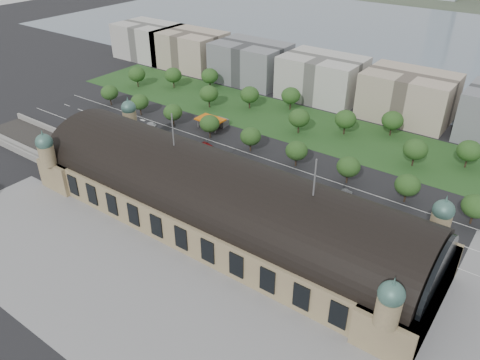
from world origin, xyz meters
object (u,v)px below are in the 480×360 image
Objects in this scene: parked_car_3 at (186,170)px; parked_car_4 at (171,165)px; parked_car_0 at (123,144)px; petrol_station at (216,121)px; parked_car_2 at (145,154)px; parked_car_5 at (201,176)px; traffic_car_3 at (208,145)px; traffic_car_0 at (115,129)px; parked_car_1 at (135,150)px; parked_car_6 at (216,182)px; traffic_car_5 at (347,191)px; bus_east at (351,214)px; bus_west at (238,179)px; traffic_car_1 at (152,124)px; bus_mid at (303,200)px.

parked_car_4 is at bearing -112.88° from parked_car_3.
parked_car_4 is (32.34, -1.11, -0.07)m from parked_car_0.
parked_car_2 is at bearing -97.45° from petrol_station.
traffic_car_3 is at bearing 174.72° from parked_car_5.
parked_car_1 is at bearing 65.78° from traffic_car_0.
parked_car_6 is at bearing 54.46° from parked_car_0.
traffic_car_5 is 1.13× the size of parked_car_3.
bus_west is at bearing 96.97° from bus_east.
traffic_car_1 is 0.38× the size of bus_east.
traffic_car_3 is at bearing 110.75° from parked_car_2.
parked_car_1 is at bearing 142.41° from traffic_car_3.
parked_car_5 reaches higher than traffic_car_5.
bus_west is at bearing 81.65° from parked_car_3.
parked_car_5 is (33.09, 0.00, 0.03)m from parked_car_2.
parked_car_3 is 71.75m from bus_east.
traffic_car_3 reaches higher than parked_car_6.
traffic_car_5 is at bearing -13.51° from petrol_station.
parked_car_6 is at bearing 113.55° from traffic_car_5.
parked_car_2 reaches higher than parked_car_6.
traffic_car_1 reaches higher than parked_car_5.
petrol_station is 2.44× the size of parked_car_5.
traffic_car_0 is at bearing -138.54° from parked_car_5.
traffic_car_1 is 1.14× the size of parked_car_6.
parked_car_0 is 9.45m from parked_car_1.
traffic_car_0 is 66.50m from parked_car_5.
bus_mid reaches higher than parked_car_2.
petrol_station reaches higher than parked_car_1.
parked_car_2 is 24.51m from parked_car_3.
parked_car_6 is (7.83, 0.00, -0.16)m from parked_car_5.
parked_car_1 is 102.89m from bus_east.
bus_mid is (76.76, 7.96, 0.82)m from parked_car_2.
bus_west is (6.75, 6.00, 1.10)m from parked_car_6.
bus_west is at bearing 72.82° from parked_car_5.
traffic_car_1 is at bearing -173.80° from parked_car_2.
parked_car_1 reaches higher than parked_car_4.
parked_car_1 is (9.39, -1.11, 0.09)m from parked_car_0.
traffic_car_5 reaches higher than parked_car_4.
parked_car_5 is at bearing 56.99° from parked_car_1.
traffic_car_1 reaches higher than parked_car_4.
traffic_car_0 is 1.06× the size of parked_car_6.
parked_car_0 is at bearing -174.11° from traffic_car_1.
parked_car_3 is 23.95m from bus_west.
traffic_car_3 is at bearing 82.43° from bus_east.
parked_car_0 is 93.24m from bus_mid.
parked_car_0 is 0.32× the size of bus_east.
parked_car_6 is (35.13, -44.28, -2.31)m from petrol_station.
traffic_car_0 is at bearing -141.78° from parked_car_2.
traffic_car_3 is at bearing 141.20° from parked_car_4.
parked_car_6 is at bearing -127.63° from traffic_car_3.
petrol_station is at bearing 71.60° from bus_east.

